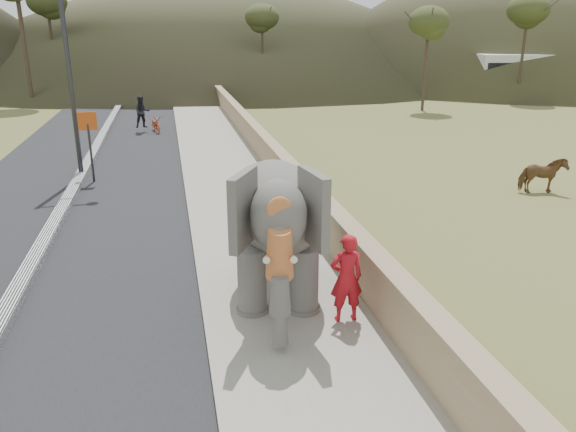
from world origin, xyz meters
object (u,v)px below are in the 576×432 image
(cow, at_px, (542,175))
(motorcyclist, at_px, (149,118))
(elephant_and_man, at_px, (278,226))
(lamppost, at_px, (74,33))

(cow, bearing_deg, motorcyclist, 50.37)
(elephant_and_man, bearing_deg, cow, 29.43)
(cow, height_order, elephant_and_man, elephant_and_man)
(motorcyclist, bearing_deg, cow, -47.93)
(lamppost, bearing_deg, elephant_and_man, -65.95)
(lamppost, xyz_separation_m, cow, (14.32, -5.13, -4.28))
(motorcyclist, bearing_deg, lamppost, -102.32)
(motorcyclist, bearing_deg, elephant_and_man, -81.64)
(elephant_and_man, bearing_deg, lamppost, 114.05)
(elephant_and_man, xyz_separation_m, motorcyclist, (-2.82, 19.20, -0.76))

